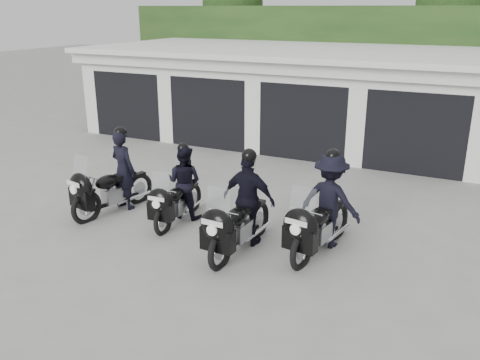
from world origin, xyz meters
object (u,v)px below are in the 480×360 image
at_px(police_bike_b, 181,188).
at_px(police_bike_a, 113,179).
at_px(police_bike_c, 244,207).
at_px(police_bike_d, 326,207).

bearing_deg(police_bike_b, police_bike_a, -174.18).
bearing_deg(police_bike_c, police_bike_a, 176.47).
bearing_deg(police_bike_b, police_bike_d, -3.44).
bearing_deg(police_bike_c, police_bike_d, 27.63).
bearing_deg(police_bike_a, police_bike_c, 5.59).
height_order(police_bike_a, police_bike_d, police_bike_d).
height_order(police_bike_a, police_bike_c, police_bike_c).
bearing_deg(police_bike_b, police_bike_c, -22.98).
xyz_separation_m(police_bike_a, police_bike_c, (3.30, -0.37, 0.06)).
xyz_separation_m(police_bike_b, police_bike_d, (3.09, 0.00, 0.11)).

